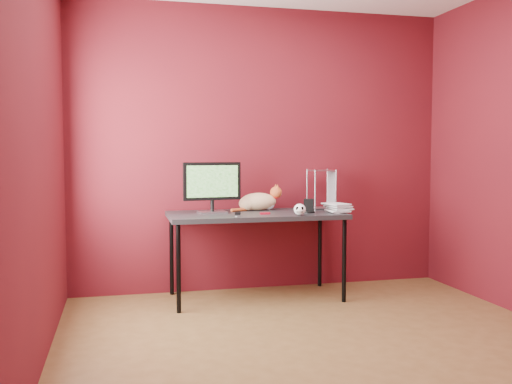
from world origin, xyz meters
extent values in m
cube|color=brown|center=(0.00, 0.00, 0.00)|extent=(3.50, 3.50, 0.01)
cube|color=#520F18|center=(0.00, 1.75, 1.30)|extent=(3.50, 0.02, 2.60)
cube|color=#520F18|center=(-1.75, 0.00, 1.30)|extent=(0.02, 3.50, 2.60)
cube|color=black|center=(-0.15, 1.37, 0.73)|extent=(1.50, 0.70, 0.04)
cylinder|color=black|center=(-0.85, 1.07, 0.35)|extent=(0.04, 0.04, 0.71)
cylinder|color=black|center=(0.55, 1.07, 0.35)|extent=(0.04, 0.04, 0.71)
cylinder|color=black|center=(-0.85, 1.67, 0.35)|extent=(0.04, 0.04, 0.71)
cylinder|color=black|center=(0.55, 1.67, 0.35)|extent=(0.04, 0.04, 0.71)
cube|color=#ACABB0|center=(-0.52, 1.42, 0.76)|extent=(0.25, 0.19, 0.02)
cylinder|color=black|center=(-0.52, 1.42, 0.82)|extent=(0.03, 0.03, 0.10)
cube|color=black|center=(-0.52, 1.42, 1.03)|extent=(0.51, 0.09, 0.32)
cube|color=#195316|center=(-0.52, 1.42, 1.03)|extent=(0.45, 0.06, 0.27)
ellipsoid|color=orange|center=(-0.08, 1.57, 0.83)|extent=(0.34, 0.19, 0.16)
ellipsoid|color=orange|center=(-0.18, 1.57, 0.81)|extent=(0.16, 0.15, 0.13)
sphere|color=white|center=(0.02, 1.58, 0.80)|extent=(0.11, 0.11, 0.11)
sphere|color=#CF5928|center=(0.09, 1.58, 0.91)|extent=(0.11, 0.11, 0.11)
cone|color=#CF5928|center=(0.10, 1.55, 0.96)|extent=(0.04, 0.04, 0.04)
cone|color=#CF5928|center=(0.09, 1.61, 0.96)|extent=(0.04, 0.04, 0.04)
cylinder|color=red|center=(0.08, 1.58, 0.86)|extent=(0.08, 0.08, 0.01)
cylinder|color=#CF5928|center=(-0.26, 1.52, 0.76)|extent=(0.17, 0.11, 0.03)
ellipsoid|color=white|center=(0.16, 1.08, 0.80)|extent=(0.10, 0.10, 0.10)
ellipsoid|color=black|center=(0.14, 1.04, 0.81)|extent=(0.03, 0.02, 0.03)
ellipsoid|color=black|center=(0.18, 1.04, 0.81)|extent=(0.03, 0.02, 0.03)
cube|color=black|center=(0.16, 1.04, 0.78)|extent=(0.05, 0.02, 0.00)
cylinder|color=black|center=(0.30, 1.26, 0.76)|extent=(0.10, 0.10, 0.02)
cube|color=black|center=(0.30, 1.26, 0.82)|extent=(0.10, 0.10, 0.10)
imported|color=beige|center=(0.48, 1.24, 0.86)|extent=(0.17, 0.23, 0.22)
imported|color=beige|center=(0.48, 1.24, 1.09)|extent=(0.18, 0.24, 0.23)
imported|color=beige|center=(0.48, 1.24, 1.31)|extent=(0.21, 0.25, 0.22)
imported|color=beige|center=(0.48, 1.24, 1.54)|extent=(0.22, 0.26, 0.23)
cylinder|color=#ACABB0|center=(0.41, 1.47, 0.93)|extent=(0.01, 0.01, 0.36)
cylinder|color=#ACABB0|center=(0.63, 1.47, 0.93)|extent=(0.01, 0.01, 0.36)
cylinder|color=#ACABB0|center=(0.41, 1.65, 0.93)|extent=(0.01, 0.01, 0.36)
cylinder|color=#ACABB0|center=(0.63, 1.65, 0.93)|extent=(0.01, 0.01, 0.36)
cube|color=#ACABB0|center=(0.52, 1.56, 0.76)|extent=(0.23, 0.19, 0.01)
cube|color=#ACABB0|center=(0.52, 1.56, 1.11)|extent=(0.23, 0.19, 0.01)
cube|color=maroon|center=(-0.10, 1.23, 0.76)|extent=(0.09, 0.02, 0.02)
cube|color=black|center=(-0.33, 1.25, 0.76)|extent=(0.05, 0.03, 0.02)
cylinder|color=#ACABB0|center=(-0.37, 1.11, 0.75)|extent=(0.04, 0.04, 0.00)
camera|label=1|loc=(-1.30, -3.39, 1.27)|focal=40.00mm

